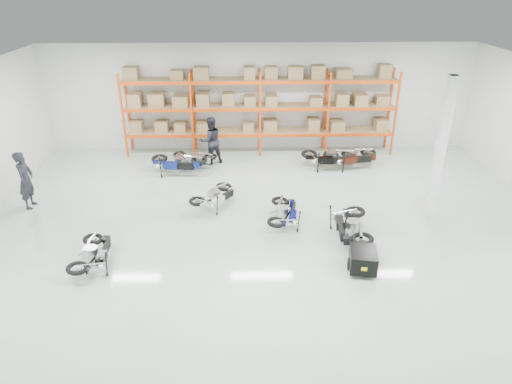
{
  "coord_description": "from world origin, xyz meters",
  "views": [
    {
      "loc": [
        -0.65,
        -12.16,
        7.11
      ],
      "look_at": [
        -0.33,
        0.19,
        1.1
      ],
      "focal_mm": 32.0,
      "sensor_mm": 36.0,
      "label": 1
    }
  ],
  "objects_px": {
    "moto_silver_left": "(215,193)",
    "person_left": "(26,180)",
    "moto_blue_centre": "(285,209)",
    "moto_black_far_left": "(93,250)",
    "moto_back_a": "(178,159)",
    "moto_touring_right": "(351,222)",
    "moto_back_c": "(330,154)",
    "person_back": "(211,140)",
    "trailer": "(363,260)",
    "moto_back_d": "(352,153)",
    "moto_back_b": "(193,155)"
  },
  "relations": [
    {
      "from": "moto_silver_left",
      "to": "person_left",
      "type": "xyz_separation_m",
      "value": [
        -6.16,
        0.15,
        0.48
      ]
    },
    {
      "from": "moto_blue_centre",
      "to": "moto_black_far_left",
      "type": "xyz_separation_m",
      "value": [
        -5.24,
        -2.13,
        -0.0
      ]
    },
    {
      "from": "moto_blue_centre",
      "to": "moto_back_a",
      "type": "bearing_deg",
      "value": -37.75
    },
    {
      "from": "moto_touring_right",
      "to": "moto_back_c",
      "type": "relative_size",
      "value": 0.97
    },
    {
      "from": "person_back",
      "to": "trailer",
      "type": "bearing_deg",
      "value": 95.61
    },
    {
      "from": "moto_touring_right",
      "to": "moto_back_d",
      "type": "distance_m",
      "value": 5.57
    },
    {
      "from": "moto_back_a",
      "to": "moto_silver_left",
      "type": "bearing_deg",
      "value": -143.16
    },
    {
      "from": "person_left",
      "to": "person_back",
      "type": "bearing_deg",
      "value": -58.05
    },
    {
      "from": "moto_black_far_left",
      "to": "person_back",
      "type": "height_order",
      "value": "person_back"
    },
    {
      "from": "moto_blue_centre",
      "to": "moto_back_a",
      "type": "xyz_separation_m",
      "value": [
        -3.8,
        4.05,
        0.08
      ]
    },
    {
      "from": "moto_back_b",
      "to": "person_left",
      "type": "height_order",
      "value": "person_left"
    },
    {
      "from": "moto_black_far_left",
      "to": "moto_back_a",
      "type": "bearing_deg",
      "value": -103.47
    },
    {
      "from": "moto_back_c",
      "to": "person_left",
      "type": "distance_m",
      "value": 10.98
    },
    {
      "from": "moto_back_a",
      "to": "person_back",
      "type": "distance_m",
      "value": 1.64
    },
    {
      "from": "moto_touring_right",
      "to": "moto_back_a",
      "type": "height_order",
      "value": "moto_back_a"
    },
    {
      "from": "moto_blue_centre",
      "to": "person_back",
      "type": "bearing_deg",
      "value": -53.98
    },
    {
      "from": "moto_black_far_left",
      "to": "moto_back_b",
      "type": "bearing_deg",
      "value": -106.5
    },
    {
      "from": "moto_back_a",
      "to": "person_back",
      "type": "xyz_separation_m",
      "value": [
        1.22,
        1.02,
        0.39
      ]
    },
    {
      "from": "trailer",
      "to": "person_left",
      "type": "bearing_deg",
      "value": 168.71
    },
    {
      "from": "moto_back_b",
      "to": "person_back",
      "type": "height_order",
      "value": "person_back"
    },
    {
      "from": "moto_back_d",
      "to": "person_back",
      "type": "bearing_deg",
      "value": 74.81
    },
    {
      "from": "moto_back_b",
      "to": "person_back",
      "type": "bearing_deg",
      "value": -49.27
    },
    {
      "from": "moto_back_d",
      "to": "person_left",
      "type": "distance_m",
      "value": 11.84
    },
    {
      "from": "moto_touring_right",
      "to": "moto_back_b",
      "type": "distance_m",
      "value": 7.6
    },
    {
      "from": "moto_silver_left",
      "to": "moto_black_far_left",
      "type": "distance_m",
      "value": 4.52
    },
    {
      "from": "person_left",
      "to": "moto_back_d",
      "type": "bearing_deg",
      "value": -75.37
    },
    {
      "from": "moto_back_c",
      "to": "person_back",
      "type": "xyz_separation_m",
      "value": [
        -4.75,
        0.62,
        0.38
      ]
    },
    {
      "from": "moto_black_far_left",
      "to": "moto_back_c",
      "type": "height_order",
      "value": "moto_back_c"
    },
    {
      "from": "moto_black_far_left",
      "to": "moto_back_d",
      "type": "xyz_separation_m",
      "value": [
        8.28,
        6.63,
        0.08
      ]
    },
    {
      "from": "person_left",
      "to": "trailer",
      "type": "bearing_deg",
      "value": -111.69
    },
    {
      "from": "moto_blue_centre",
      "to": "moto_back_b",
      "type": "distance_m",
      "value": 5.72
    },
    {
      "from": "moto_back_a",
      "to": "person_left",
      "type": "bearing_deg",
      "value": 127.81
    },
    {
      "from": "moto_back_a",
      "to": "moto_back_d",
      "type": "relative_size",
      "value": 1.0
    },
    {
      "from": "moto_blue_centre",
      "to": "moto_back_d",
      "type": "height_order",
      "value": "moto_back_d"
    },
    {
      "from": "trailer",
      "to": "moto_blue_centre",
      "type": "bearing_deg",
      "value": 135.41
    },
    {
      "from": "moto_black_far_left",
      "to": "moto_back_a",
      "type": "height_order",
      "value": "moto_back_a"
    },
    {
      "from": "person_back",
      "to": "moto_black_far_left",
      "type": "bearing_deg",
      "value": 45.28
    },
    {
      "from": "moto_touring_right",
      "to": "person_back",
      "type": "bearing_deg",
      "value": 131.46
    },
    {
      "from": "moto_black_far_left",
      "to": "moto_back_d",
      "type": "bearing_deg",
      "value": -141.73
    },
    {
      "from": "moto_back_d",
      "to": "person_left",
      "type": "relative_size",
      "value": 0.98
    },
    {
      "from": "moto_back_c",
      "to": "person_left",
      "type": "height_order",
      "value": "person_left"
    },
    {
      "from": "moto_silver_left",
      "to": "trailer",
      "type": "bearing_deg",
      "value": 174.09
    },
    {
      "from": "moto_silver_left",
      "to": "moto_back_d",
      "type": "xyz_separation_m",
      "value": [
        5.24,
        3.28,
        0.09
      ]
    },
    {
      "from": "moto_silver_left",
      "to": "moto_back_a",
      "type": "bearing_deg",
      "value": -23.36
    },
    {
      "from": "moto_back_a",
      "to": "moto_back_b",
      "type": "bearing_deg",
      "value": -32.29
    },
    {
      "from": "moto_silver_left",
      "to": "moto_black_far_left",
      "type": "xyz_separation_m",
      "value": [
        -3.04,
        -3.35,
        0.01
      ]
    },
    {
      "from": "trailer",
      "to": "moto_back_c",
      "type": "height_order",
      "value": "moto_back_c"
    },
    {
      "from": "trailer",
      "to": "person_back",
      "type": "xyz_separation_m",
      "value": [
        -4.41,
        7.61,
        0.62
      ]
    },
    {
      "from": "moto_back_a",
      "to": "moto_back_c",
      "type": "height_order",
      "value": "moto_back_c"
    },
    {
      "from": "moto_back_d",
      "to": "person_back",
      "type": "xyz_separation_m",
      "value": [
        -5.63,
        0.57,
        0.39
      ]
    }
  ]
}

